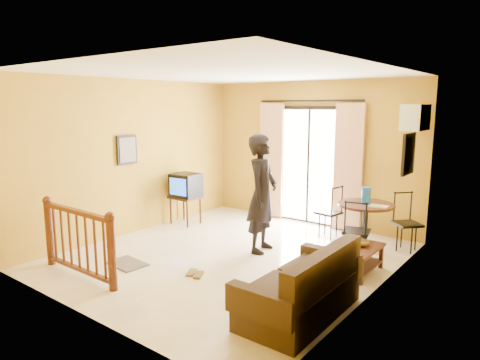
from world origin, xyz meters
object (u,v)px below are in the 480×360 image
Objects in this scene: dining_table at (366,213)px; standing_person at (262,194)px; sofa at (304,290)px; coffee_table at (359,256)px; television at (186,185)px.

standing_person is at bearing -138.19° from dining_table.
dining_table is 0.54× the size of sofa.
coffee_table is 1.76m from standing_person.
television is 0.28× the size of standing_person.
television is 4.21m from sofa.
standing_person reaches higher than television.
sofa reaches higher than dining_table.
dining_table is 1.74m from standing_person.
television is at bearing 66.20° from standing_person.
dining_table is 1.19m from coffee_table.
television reaches higher than sofa.
coffee_table is (0.35, -1.08, -0.35)m from dining_table.
sofa reaches higher than coffee_table.
sofa is at bearing -30.41° from television.
coffee_table is 0.45× the size of standing_person.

